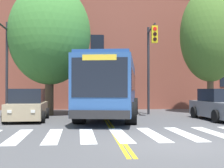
# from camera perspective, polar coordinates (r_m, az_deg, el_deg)

# --- Properties ---
(ground_plane) EXTENTS (120.00, 120.00, 0.00)m
(ground_plane) POSITION_cam_1_polar(r_m,az_deg,el_deg) (9.79, 11.84, -10.78)
(ground_plane) COLOR #4C4C4F
(crosswalk) EXTENTS (13.94, 4.15, 0.01)m
(crosswalk) POSITION_cam_1_polar(r_m,az_deg,el_deg) (11.68, 4.49, -9.18)
(crosswalk) COLOR white
(crosswalk) RESTS_ON ground
(lane_line_yellow_inner) EXTENTS (0.12, 36.00, 0.01)m
(lane_line_yellow_inner) POSITION_cam_1_polar(r_m,az_deg,el_deg) (25.48, -2.46, -4.72)
(lane_line_yellow_inner) COLOR gold
(lane_line_yellow_inner) RESTS_ON ground
(lane_line_yellow_outer) EXTENTS (0.12, 36.00, 0.01)m
(lane_line_yellow_outer) POSITION_cam_1_polar(r_m,az_deg,el_deg) (25.49, -2.10, -4.72)
(lane_line_yellow_outer) COLOR gold
(lane_line_yellow_outer) RESTS_ON ground
(city_bus) EXTENTS (4.43, 11.28, 3.37)m
(city_bus) POSITION_cam_1_polar(r_m,az_deg,el_deg) (18.32, -0.10, -0.43)
(city_bus) COLOR #2D5699
(city_bus) RESTS_ON ground
(car_tan_near_lane) EXTENTS (2.17, 4.09, 1.70)m
(car_tan_near_lane) POSITION_cam_1_polar(r_m,az_deg,el_deg) (17.17, -15.18, -3.89)
(car_tan_near_lane) COLOR tan
(car_tan_near_lane) RESTS_ON ground
(car_grey_far_lane) EXTENTS (2.28, 4.54, 1.70)m
(car_grey_far_lane) POSITION_cam_1_polar(r_m,az_deg,el_deg) (17.99, 19.25, -3.76)
(car_grey_far_lane) COLOR slate
(car_grey_far_lane) RESTS_ON ground
(traffic_light_far_corner) EXTENTS (0.35, 3.21, 5.83)m
(traffic_light_far_corner) POSITION_cam_1_polar(r_m,az_deg,el_deg) (19.22, -19.46, 5.67)
(traffic_light_far_corner) COLOR #28282D
(traffic_light_far_corner) RESTS_ON ground
(traffic_light_overhead) EXTENTS (0.43, 2.89, 5.84)m
(traffic_light_overhead) POSITION_cam_1_polar(r_m,az_deg,el_deg) (19.99, 7.10, 5.49)
(traffic_light_overhead) COLOR #28282D
(traffic_light_overhead) RESTS_ON ground
(street_tree_curbside_large) EXTENTS (5.82, 5.86, 8.87)m
(street_tree_curbside_large) POSITION_cam_1_polar(r_m,az_deg,el_deg) (23.36, 17.50, 8.55)
(street_tree_curbside_large) COLOR brown
(street_tree_curbside_large) RESTS_ON ground
(street_tree_curbside_small) EXTENTS (5.51, 5.08, 8.50)m
(street_tree_curbside_small) POSITION_cam_1_polar(r_m,az_deg,el_deg) (20.79, -11.36, 8.87)
(street_tree_curbside_small) COLOR brown
(street_tree_curbside_small) RESTS_ON ground
(building_facade) EXTENTS (41.40, 9.63, 10.36)m
(building_facade) POSITION_cam_1_polar(r_m,az_deg,el_deg) (31.38, 7.15, 5.47)
(building_facade) COLOR brown
(building_facade) RESTS_ON ground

